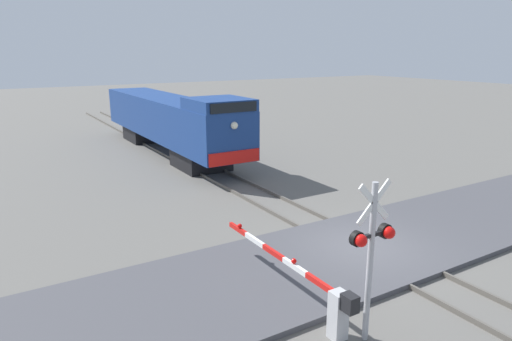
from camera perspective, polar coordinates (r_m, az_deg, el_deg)
The scene contains 7 objects.
ground_plane at distance 15.90m, azimuth 13.25°, elevation -9.65°, with size 160.00×160.00×0.00m, color #605E59.
rail_track_left at distance 15.41m, azimuth 11.33°, elevation -10.05°, with size 0.08×80.00×0.15m, color #59544C.
rail_track_right at distance 16.35m, azimuth 15.09°, elevation -8.79°, with size 0.08×80.00×0.15m, color #59544C.
road_surface at distance 15.86m, azimuth 13.27°, elevation -9.38°, with size 36.00×5.13×0.16m, color #47474C.
locomotive at distance 29.86m, azimuth -10.73°, elevation 6.23°, with size 2.93×17.90×4.14m.
crossing_signal at distance 10.42m, azimuth 14.27°, elevation -9.07°, with size 1.18×0.33×3.80m.
crossing_gate at distance 11.47m, azimuth 7.85°, elevation -14.95°, with size 0.36×5.71×1.29m.
Camera 1 is at (-10.39, -10.14, 6.48)m, focal length 32.02 mm.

